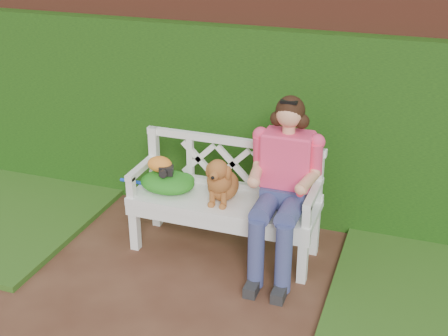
% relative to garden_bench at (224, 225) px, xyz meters
% --- Properties ---
extents(ground, '(60.00, 60.00, 0.00)m').
position_rel_garden_bench_xyz_m(ground, '(-0.17, -0.97, -0.24)').
color(ground, '#432417').
extents(brick_wall, '(10.00, 0.30, 2.20)m').
position_rel_garden_bench_xyz_m(brick_wall, '(-0.17, 0.93, 0.86)').
color(brick_wall, brown).
rests_on(brick_wall, ground).
extents(ivy_hedge, '(10.00, 0.18, 1.70)m').
position_rel_garden_bench_xyz_m(ivy_hedge, '(-0.17, 0.71, 0.61)').
color(ivy_hedge, '#285E12').
rests_on(ivy_hedge, ground).
extents(garden_bench, '(1.61, 0.70, 0.48)m').
position_rel_garden_bench_xyz_m(garden_bench, '(0.00, 0.00, 0.00)').
color(garden_bench, white).
rests_on(garden_bench, ground).
extents(seated_woman, '(0.81, 0.91, 1.33)m').
position_rel_garden_bench_xyz_m(seated_woman, '(0.49, -0.02, 0.43)').
color(seated_woman, '#D12F4C').
rests_on(seated_woman, ground).
extents(dog, '(0.33, 0.40, 0.39)m').
position_rel_garden_bench_xyz_m(dog, '(-0.01, -0.03, 0.44)').
color(dog, tan).
rests_on(dog, garden_bench).
extents(tennis_racket, '(0.66, 0.44, 0.03)m').
position_rel_garden_bench_xyz_m(tennis_racket, '(-0.53, 0.01, 0.25)').
color(tennis_racket, white).
rests_on(tennis_racket, garden_bench).
extents(green_bag, '(0.51, 0.43, 0.15)m').
position_rel_garden_bench_xyz_m(green_bag, '(-0.48, -0.01, 0.32)').
color(green_bag, '#1F6815').
rests_on(green_bag, garden_bench).
extents(camera_item, '(0.13, 0.11, 0.07)m').
position_rel_garden_bench_xyz_m(camera_item, '(-0.48, -0.04, 0.43)').
color(camera_item, black).
rests_on(camera_item, green_bag).
extents(baseball_glove, '(0.25, 0.22, 0.13)m').
position_rel_garden_bench_xyz_m(baseball_glove, '(-0.55, -0.00, 0.46)').
color(baseball_glove, orange).
rests_on(baseball_glove, green_bag).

